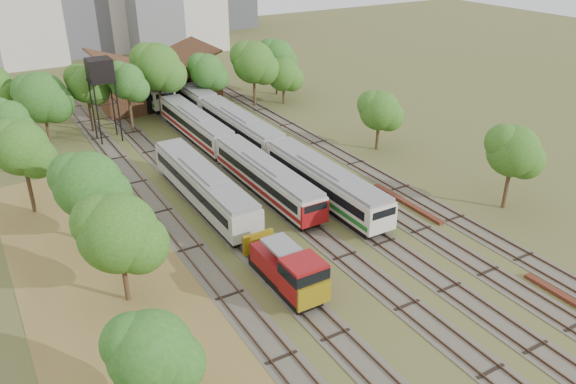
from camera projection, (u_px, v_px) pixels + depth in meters
ground at (463, 322)px, 37.01m from camera, size 240.00×240.00×0.00m
dry_grass_patch at (159, 346)px, 34.91m from camera, size 14.00×60.00×0.04m
tracks at (270, 184)px, 55.97m from camera, size 24.60×80.00×0.19m
railcar_red_set at (227, 149)px, 59.96m from camera, size 2.70×34.58×3.33m
railcar_green_set at (241, 128)px, 65.48m from camera, size 2.86×52.07×3.53m
railcar_rear at (147, 87)px, 80.90m from camera, size 2.98×16.08×3.69m
shunter_locomotive at (290, 271)px, 39.42m from camera, size 2.63×8.10×3.44m
old_grey_coach at (204, 186)px, 51.14m from camera, size 2.90×18.00×3.59m
water_tower at (100, 72)px, 63.71m from camera, size 2.80×2.80×9.73m
rail_pile_far at (407, 203)px, 52.07m from camera, size 0.56×9.04×0.29m
maintenance_shed at (155, 82)px, 80.00m from camera, size 16.45×11.55×7.58m
tree_band_left at (67, 203)px, 40.61m from camera, size 9.23×66.25×8.69m
tree_band_far at (169, 73)px, 72.22m from camera, size 38.57×9.87×9.83m
tree_band_right at (373, 106)px, 63.58m from camera, size 5.77×42.67×7.91m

